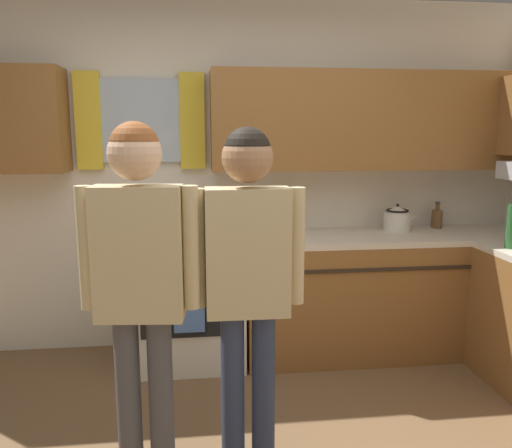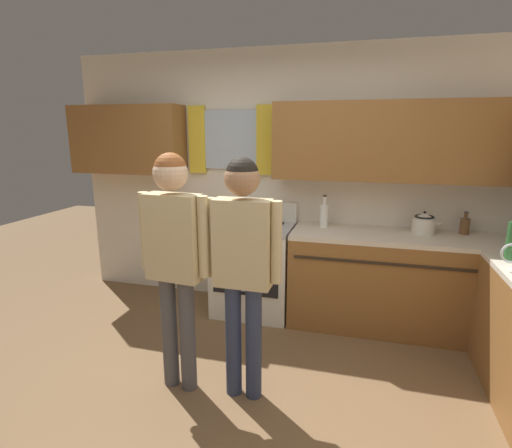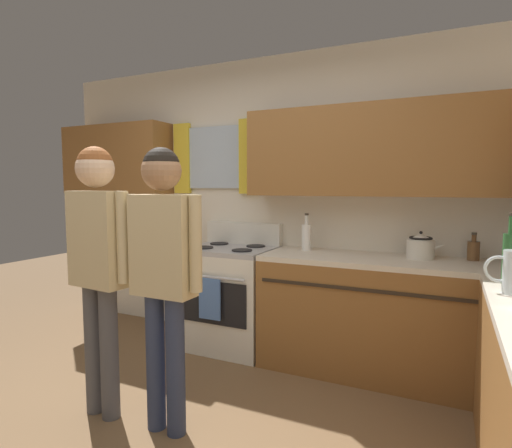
# 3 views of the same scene
# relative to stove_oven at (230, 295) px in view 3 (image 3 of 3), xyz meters

# --- Properties ---
(back_wall_unit) EXTENTS (4.60, 0.42, 2.60)m
(back_wall_unit) POSITION_rel_stove_oven_xyz_m (0.32, 0.27, 1.00)
(back_wall_unit) COLOR silver
(back_wall_unit) RESTS_ON ground
(kitchen_counter_run) EXTENTS (2.16, 2.23, 0.90)m
(kitchen_counter_run) POSITION_rel_stove_oven_xyz_m (1.81, -0.48, -0.02)
(kitchen_counter_run) COLOR brown
(kitchen_counter_run) RESTS_ON ground
(stove_oven) EXTENTS (0.76, 0.67, 1.10)m
(stove_oven) POSITION_rel_stove_oven_xyz_m (0.00, 0.00, 0.00)
(stove_oven) COLOR silver
(stove_oven) RESTS_ON ground
(bottle_milk_white) EXTENTS (0.08, 0.08, 0.31)m
(bottle_milk_white) POSITION_rel_stove_oven_xyz_m (0.67, 0.12, 0.55)
(bottle_milk_white) COLOR white
(bottle_milk_white) RESTS_ON kitchen_counter_run
(bottle_wine_green) EXTENTS (0.08, 0.08, 0.39)m
(bottle_wine_green) POSITION_rel_stove_oven_xyz_m (2.06, -0.55, 0.58)
(bottle_wine_green) COLOR #2D6633
(bottle_wine_green) RESTS_ON kitchen_counter_run
(bottle_squat_brown) EXTENTS (0.08, 0.08, 0.21)m
(bottle_squat_brown) POSITION_rel_stove_oven_xyz_m (1.92, 0.18, 0.51)
(bottle_squat_brown) COLOR brown
(bottle_squat_brown) RESTS_ON kitchen_counter_run
(stovetop_kettle) EXTENTS (0.27, 0.20, 0.21)m
(stovetop_kettle) POSITION_rel_stove_oven_xyz_m (1.57, 0.11, 0.53)
(stovetop_kettle) COLOR silver
(stovetop_kettle) RESTS_ON kitchen_counter_run
(adult_left) EXTENTS (0.52, 0.23, 1.68)m
(adult_left) POSITION_rel_stove_oven_xyz_m (-0.19, -1.34, 0.59)
(adult_left) COLOR #4C4C51
(adult_left) RESTS_ON ground
(adult_in_plaid) EXTENTS (0.51, 0.22, 1.66)m
(adult_in_plaid) POSITION_rel_stove_oven_xyz_m (0.29, -1.31, 0.58)
(adult_in_plaid) COLOR #2D3856
(adult_in_plaid) RESTS_ON ground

